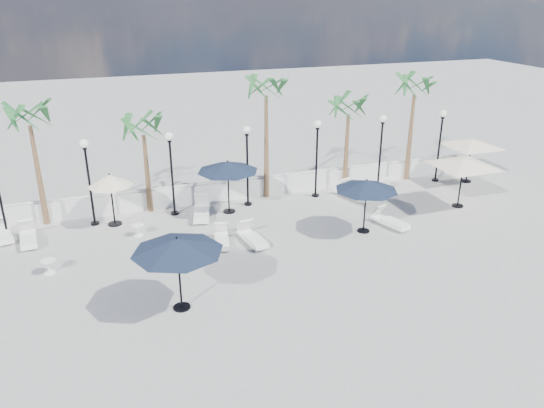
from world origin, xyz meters
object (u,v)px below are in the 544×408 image
object	(u,v)px
lounger_5	(391,221)
parasol_cream_small	(110,181)
lounger_6	(353,193)
lounger_3	(253,237)
lounger_4	(202,211)
parasol_cream_sq_a	(464,159)
lounger_0	(3,234)
parasol_navy_right	(367,186)
parasol_cream_sq_b	(472,140)
parasol_navy_left	(177,246)
lounger_1	(28,237)
parasol_navy_mid	(228,167)
lounger_2	(222,239)

from	to	relation	value
lounger_5	parasol_cream_small	world-z (taller)	parasol_cream_small
lounger_5	lounger_6	size ratio (longest dim) A/B	0.91
lounger_3	lounger_4	distance (m)	3.57
lounger_4	parasol_cream_sq_a	xyz separation A→B (m)	(11.75, -2.72, 2.08)
lounger_0	parasol_navy_right	distance (m)	15.10
parasol_cream_sq_b	lounger_3	bearing A→B (deg)	-165.53
parasol_navy_right	parasol_cream_small	world-z (taller)	parasol_cream_small
lounger_6	parasol_cream_sq_a	xyz separation A→B (m)	(4.21, -2.57, 2.10)
parasol_navy_left	parasol_cream_sq_a	xyz separation A→B (m)	(13.91, 4.37, 0.10)
lounger_1	lounger_4	size ratio (longest dim) A/B	0.87
parasol_cream_sq_b	parasol_navy_mid	bearing A→B (deg)	179.62
lounger_2	parasol_navy_left	size ratio (longest dim) A/B	0.62
lounger_3	parasol_navy_right	world-z (taller)	parasol_navy_right
parasol_navy_right	parasol_cream_sq_b	distance (m)	9.07
parasol_navy_mid	parasol_cream_small	distance (m)	5.10
lounger_6	parasol_cream_sq_a	world-z (taller)	parasol_cream_sq_a
lounger_6	parasol_navy_right	world-z (taller)	parasol_navy_right
lounger_2	parasol_cream_sq_a	distance (m)	11.76
lounger_0	parasol_cream_sq_a	bearing A→B (deg)	-21.79
lounger_1	parasol_cream_small	xyz separation A→B (m)	(3.44, 0.72, 1.79)
lounger_1	parasol_navy_left	xyz separation A→B (m)	(5.06, -6.78, 2.01)
lounger_0	parasol_navy_left	world-z (taller)	parasol_navy_left
lounger_0	lounger_2	xyz separation A→B (m)	(8.39, -3.42, -0.01)
lounger_6	lounger_0	bearing A→B (deg)	158.71
parasol_navy_mid	lounger_2	bearing A→B (deg)	-109.76
parasol_cream_small	parasol_cream_sq_b	bearing A→B (deg)	-1.07
parasol_navy_right	lounger_1	bearing A→B (deg)	165.54
lounger_1	parasol_navy_mid	xyz separation A→B (m)	(8.54, 0.47, 1.96)
parasol_navy_right	parasol_navy_mid	bearing A→B (deg)	141.09
lounger_5	lounger_0	bearing A→B (deg)	147.33
lounger_1	parasol_cream_sq_a	xyz separation A→B (m)	(18.97, -2.40, 2.11)
lounger_0	lounger_4	size ratio (longest dim) A/B	0.86
parasol_navy_left	parasol_cream_sq_b	distance (m)	18.04
parasol_navy_mid	lounger_0	bearing A→B (deg)	178.36
parasol_navy_left	lounger_2	bearing A→B (deg)	60.19
parasol_navy_mid	parasol_cream_sq_b	size ratio (longest dim) A/B	0.56
lounger_5	parasol_cream_sq_b	xyz separation A→B (m)	(6.83, 3.71, 2.07)
lounger_2	parasol_cream_small	distance (m)	5.53
lounger_3	parasol_cream_sq_b	distance (m)	13.58
lounger_5	parasol_cream_small	bearing A→B (deg)	142.15
parasol_cream_sq_a	parasol_navy_left	bearing A→B (deg)	-162.55
lounger_4	lounger_6	xyz separation A→B (m)	(7.54, -0.16, -0.01)
parasol_navy_mid	lounger_3	bearing A→B (deg)	-88.60
parasol_cream_small	lounger_3	bearing A→B (deg)	-35.50
lounger_2	lounger_3	world-z (taller)	lounger_3
lounger_3	parasol_navy_mid	distance (m)	3.96
lounger_0	lounger_2	size ratio (longest dim) A/B	1.06
lounger_2	parasol_navy_right	distance (m)	6.33
lounger_3	parasol_cream_sq_a	size ratio (longest dim) A/B	0.38
lounger_1	lounger_5	xyz separation A→B (m)	(14.78, -3.32, -0.00)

